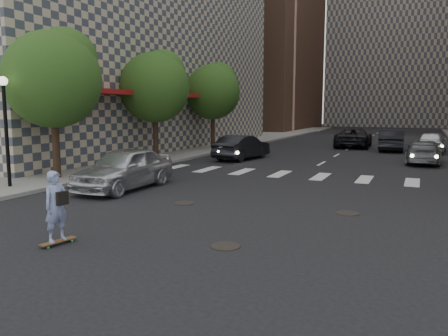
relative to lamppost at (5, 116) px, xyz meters
The scene contains 17 objects.
ground 9.96m from the lamppost, ahead, with size 160.00×160.00×0.00m, color black.
sidewalk_left 20.33m from the lamppost, 104.38° to the left, with size 13.00×80.00×0.15m, color gray.
tower_left 58.07m from the lamppost, 100.91° to the left, with size 18.00×24.00×40.00m, color brown.
lamppost is the anchor object (origin of this frame).
tree_a 3.14m from the lamppost, 89.01° to the left, with size 4.20×4.20×6.60m.
tree_b 10.77m from the lamppost, 89.75° to the left, with size 4.20×4.20×6.60m.
tree_c 18.72m from the lamppost, 89.86° to the left, with size 4.20×4.20×6.60m.
manhole_a 11.49m from the lamppost, 15.66° to the right, with size 0.70×0.70×0.02m, color black.
manhole_b 8.08m from the lamppost, ahead, with size 0.70×0.70×0.02m, color black.
manhole_c 13.22m from the lamppost, ahead, with size 0.70×0.70×0.02m, color black.
skateboarder 8.58m from the lamppost, 32.66° to the right, with size 0.52×0.92×1.77m.
silver_sedan 4.97m from the lamppost, 27.46° to the left, with size 1.97×4.89×1.67m, color silver.
traffic_car_a 14.42m from the lamppost, 71.85° to the left, with size 1.64×4.71×1.55m, color black.
traffic_car_b 21.96m from the lamppost, 46.79° to the left, with size 1.88×4.62×1.34m, color slate.
traffic_car_c 27.35m from the lamppost, 69.27° to the left, with size 2.64×5.73×1.59m, color black.
traffic_car_d 28.03m from the lamppost, 56.36° to the left, with size 1.85×4.60×1.57m, color silver.
traffic_car_e 26.81m from the lamppost, 61.56° to the left, with size 1.71×4.91×1.62m, color black.
Camera 1 is at (5.23, -11.51, 3.21)m, focal length 35.00 mm.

